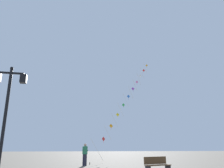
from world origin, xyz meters
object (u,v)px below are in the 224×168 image
at_px(park_bench, 157,165).
at_px(twin_lantern_lamp_post, 8,99).
at_px(kite_train, 129,96).
at_px(kite_flyer, 85,154).

bearing_deg(park_bench, twin_lantern_lamp_post, 173.97).
bearing_deg(kite_train, park_bench, -99.68).
xyz_separation_m(kite_train, park_bench, (-2.44, -14.32, -7.31)).
bearing_deg(twin_lantern_lamp_post, park_bench, 13.61).
bearing_deg(park_bench, kite_flyer, 99.19).
bearing_deg(kite_flyer, twin_lantern_lamp_post, -169.50).
xyz_separation_m(twin_lantern_lamp_post, park_bench, (7.65, 1.85, -2.99)).
distance_m(twin_lantern_lamp_post, kite_train, 19.55).
height_order(twin_lantern_lamp_post, park_bench, twin_lantern_lamp_post).
distance_m(twin_lantern_lamp_post, kite_flyer, 9.56).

